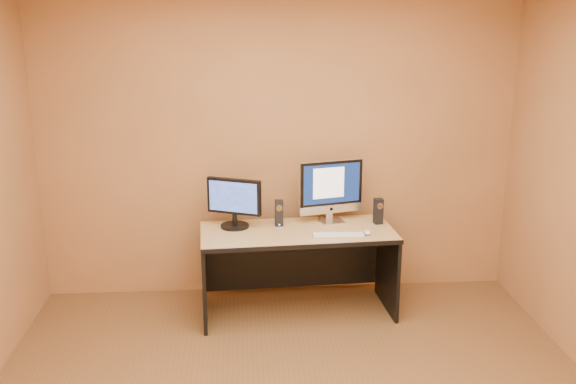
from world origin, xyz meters
name	(u,v)px	position (x,y,z in m)	size (l,w,h in m)	color
walls	(300,219)	(0.00, 0.00, 1.30)	(4.00, 4.00, 2.60)	#AC7145
desk	(298,272)	(0.12, 1.50, 0.35)	(1.53, 0.67, 0.71)	tan
imac	(332,191)	(0.42, 1.70, 0.97)	(0.54, 0.20, 0.53)	silver
second_monitor	(234,203)	(-0.38, 1.63, 0.91)	(0.46, 0.23, 0.40)	black
speaker_left	(279,213)	(-0.02, 1.64, 0.81)	(0.06, 0.07, 0.21)	black
speaker_right	(378,211)	(0.79, 1.63, 0.81)	(0.06, 0.07, 0.21)	black
keyboard	(338,235)	(0.42, 1.35, 0.71)	(0.41, 0.11, 0.02)	silver
mouse	(368,232)	(0.66, 1.38, 0.72)	(0.06, 0.10, 0.03)	white
cable_a	(326,218)	(0.39, 1.79, 0.71)	(0.01, 0.01, 0.21)	black
cable_b	(320,218)	(0.33, 1.79, 0.71)	(0.01, 0.01, 0.17)	black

